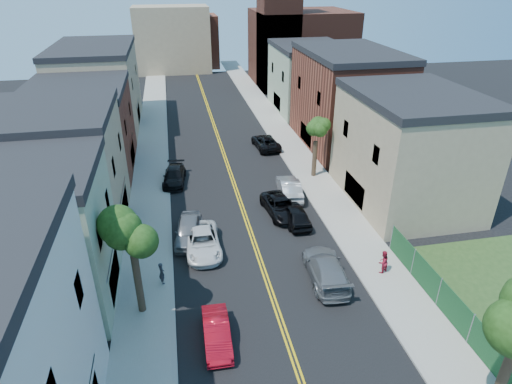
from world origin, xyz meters
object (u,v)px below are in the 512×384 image
white_pickup (203,242)px  dark_car_right_far (266,142)px  grey_car_right (326,269)px  silver_car_right (289,188)px  pedestrian_right (383,262)px  grey_car_left (189,230)px  pedestrian_left (162,273)px  red_sedan (217,333)px  black_suv_lane (281,206)px  black_car_right (295,214)px  black_car_left (174,176)px

white_pickup → dark_car_right_far: size_ratio=1.03×
white_pickup → grey_car_right: (7.60, -4.79, 0.08)m
silver_car_right → pedestrian_right: bearing=109.9°
pedestrian_right → grey_car_left: bearing=-52.0°
grey_car_right → pedestrian_left: size_ratio=3.66×
red_sedan → grey_car_left: size_ratio=0.84×
grey_car_left → black_suv_lane: 8.07m
grey_car_left → silver_car_right: silver_car_right is taller
dark_car_right_far → black_suv_lane: (-1.91, -14.73, -0.01)m
black_car_right → pedestrian_right: bearing=117.1°
black_car_right → pedestrian_left: (-10.50, -5.78, 0.16)m
grey_car_left → black_suv_lane: size_ratio=0.94×
black_car_right → pedestrian_left: 11.99m
pedestrian_left → black_car_right: bearing=-83.4°
white_pickup → black_car_right: size_ratio=1.19×
silver_car_right → pedestrian_right: size_ratio=3.03×
red_sedan → dark_car_right_far: size_ratio=0.78×
grey_car_right → black_suv_lane: (-0.80, 8.77, -0.11)m
grey_car_left → grey_car_right: size_ratio=0.85×
silver_car_right → white_pickup: bearing=44.9°
pedestrian_left → grey_car_right: bearing=-120.2°
pedestrian_left → silver_car_right: bearing=-69.7°
black_car_left → dark_car_right_far: size_ratio=0.94×
grey_car_right → silver_car_right: silver_car_right is taller
grey_car_left → pedestrian_left: pedestrian_left is taller
pedestrian_left → pedestrian_right: size_ratio=0.94×
grey_car_right → black_suv_lane: bearing=-80.0°
black_suv_lane → black_car_left: bearing=131.3°
black_car_left → pedestrian_left: size_ratio=3.14×
white_pickup → black_car_left: bearing=98.3°
pedestrian_right → black_car_left: bearing=-75.7°
red_sedan → pedestrian_right: (11.48, 3.81, 0.31)m
grey_car_right → pedestrian_left: pedestrian_left is taller
white_pickup → pedestrian_left: pedestrian_left is taller
black_suv_lane → silver_car_right: bearing=56.7°
silver_car_right → grey_car_left: bearing=35.1°
red_sedan → black_car_left: (-1.70, 20.50, 0.04)m
silver_car_right → black_suv_lane: (-1.48, -2.95, -0.11)m
silver_car_right → dark_car_right_far: (0.42, 11.78, -0.10)m
black_car_right → dark_car_right_far: bearing=-94.3°
dark_car_right_far → pedestrian_right: pedestrian_right is taller
black_car_right → silver_car_right: (0.68, 4.47, 0.06)m
grey_car_left → pedestrian_left: (-1.99, -4.91, 0.10)m
black_car_left → black_car_right: size_ratio=1.08×
red_sedan → white_pickup: 8.81m
black_suv_lane → black_car_right: bearing=-68.7°
grey_car_right → pedestrian_right: pedestrian_right is taller
white_pickup → grey_car_left: (-0.91, 1.60, 0.08)m
grey_car_left → red_sedan: bearing=-77.1°
black_car_left → grey_car_right: size_ratio=0.86×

